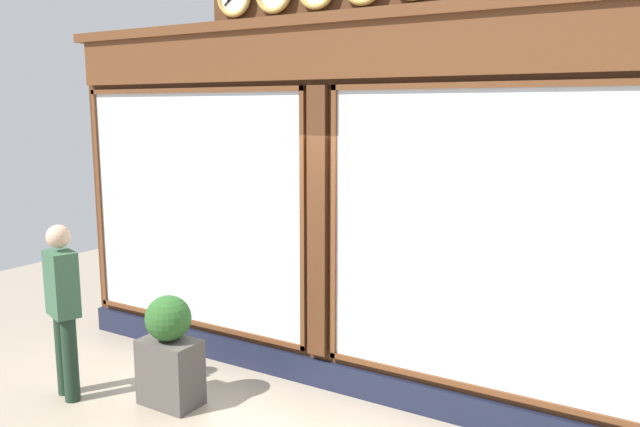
# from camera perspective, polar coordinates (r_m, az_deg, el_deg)

# --- Properties ---
(shop_facade) EXTENTS (6.58, 0.42, 4.13)m
(shop_facade) POSITION_cam_1_polar(r_m,az_deg,el_deg) (6.13, 0.61, 0.87)
(shop_facade) COLOR #4C2B16
(shop_facade) RESTS_ON ground_plane
(pedestrian) EXTENTS (0.41, 0.32, 1.69)m
(pedestrian) POSITION_cam_1_polar(r_m,az_deg,el_deg) (6.47, -22.20, -7.58)
(pedestrian) COLOR #1C2F21
(pedestrian) RESTS_ON ground_plane
(planter_box) EXTENTS (0.56, 0.36, 0.63)m
(planter_box) POSITION_cam_1_polar(r_m,az_deg,el_deg) (6.24, -13.36, -13.77)
(planter_box) COLOR #4C4742
(planter_box) RESTS_ON ground_plane
(planter_shrub) EXTENTS (0.43, 0.43, 0.43)m
(planter_shrub) POSITION_cam_1_polar(r_m,az_deg,el_deg) (6.05, -13.56, -9.18)
(planter_shrub) COLOR #285623
(planter_shrub) RESTS_ON planter_box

